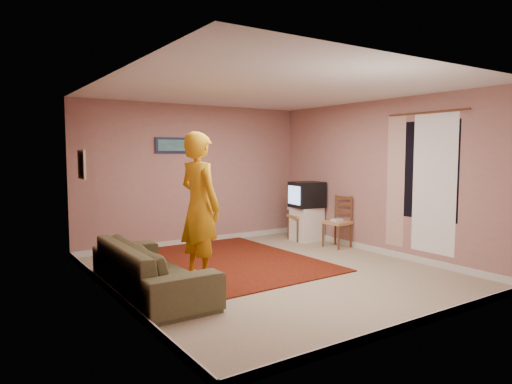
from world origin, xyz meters
TOP-DOWN VIEW (x-y plane):
  - ground at (0.00, 0.00)m, footprint 5.00×5.00m
  - wall_back at (0.00, 2.50)m, footprint 4.50×0.02m
  - wall_front at (0.00, -2.50)m, footprint 4.50×0.02m
  - wall_left at (-2.25, 0.00)m, footprint 0.02×5.00m
  - wall_right at (2.25, 0.00)m, footprint 0.02×5.00m
  - ceiling at (0.00, 0.00)m, footprint 4.50×5.00m
  - baseboard_back at (0.00, 2.49)m, footprint 4.50×0.02m
  - baseboard_front at (0.00, -2.49)m, footprint 4.50×0.02m
  - baseboard_left at (-2.24, 0.00)m, footprint 0.02×5.00m
  - baseboard_right at (2.24, 0.00)m, footprint 0.02×5.00m
  - window at (2.24, -0.90)m, footprint 0.01×1.10m
  - curtain_sheer at (2.23, -1.05)m, footprint 0.01×0.75m
  - curtain_floral at (2.21, -0.35)m, footprint 0.01×0.35m
  - curtain_rod at (2.20, -0.90)m, footprint 0.02×1.40m
  - picture_back at (-0.30, 2.47)m, footprint 0.95×0.04m
  - picture_left at (-2.22, 1.60)m, footprint 0.04×0.38m
  - area_rug at (-0.34, 0.98)m, footprint 2.78×3.44m
  - tv_cabinet at (1.95, 1.56)m, footprint 0.51×0.47m
  - crt_tv at (1.94, 1.56)m, footprint 0.64×0.58m
  - chair_a at (1.89, 1.65)m, footprint 0.50×0.48m
  - dvd_player at (1.89, 1.65)m, footprint 0.36×0.28m
  - blue_throw at (1.89, 1.84)m, footprint 0.38×0.05m
  - chair_b at (2.00, 0.76)m, footprint 0.45×0.47m
  - game_console at (2.00, 0.76)m, footprint 0.20×0.15m
  - sofa at (-1.80, 0.01)m, footprint 0.86×2.19m
  - person at (-1.02, 0.24)m, footprint 0.59×0.80m

SIDE VIEW (x-z plane):
  - ground at x=0.00m, z-range 0.00..0.00m
  - area_rug at x=-0.34m, z-range 0.00..0.02m
  - baseboard_back at x=0.00m, z-range 0.00..0.10m
  - baseboard_front at x=0.00m, z-range 0.00..0.10m
  - baseboard_left at x=-2.24m, z-range 0.00..0.10m
  - baseboard_right at x=2.24m, z-range 0.00..0.10m
  - sofa at x=-1.80m, z-range 0.00..0.64m
  - tv_cabinet at x=1.95m, z-range 0.00..0.65m
  - game_console at x=2.00m, z-range 0.48..0.52m
  - dvd_player at x=1.89m, z-range 0.50..0.56m
  - chair_b at x=2.00m, z-range 0.32..0.83m
  - chair_a at x=1.89m, z-range 0.33..0.87m
  - blue_throw at x=1.89m, z-range 0.59..0.99m
  - crt_tv at x=1.94m, z-range 0.65..1.15m
  - person at x=-1.02m, z-range 0.00..2.00m
  - curtain_sheer at x=2.23m, z-range 0.20..2.30m
  - curtain_floral at x=2.21m, z-range 0.20..2.30m
  - wall_back at x=0.00m, z-range 0.00..2.60m
  - wall_front at x=0.00m, z-range 0.00..2.60m
  - wall_left at x=-2.25m, z-range 0.00..2.60m
  - wall_right at x=2.25m, z-range 0.00..2.60m
  - window at x=2.24m, z-range 0.70..2.20m
  - picture_left at x=-2.22m, z-range 1.34..1.76m
  - picture_back at x=-0.30m, z-range 1.71..1.99m
  - curtain_rod at x=2.20m, z-range 2.31..2.33m
  - ceiling at x=0.00m, z-range 2.59..2.61m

